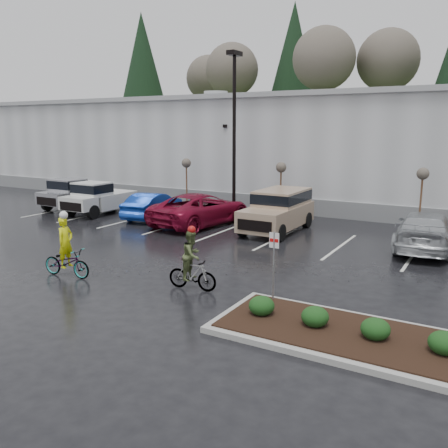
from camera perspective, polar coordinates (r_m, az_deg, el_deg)
The scene contains 22 objects.
ground at distance 15.89m, azimuth -7.12°, elevation -7.35°, with size 120.00×120.00×0.00m, color black.
warehouse at distance 35.17m, azimuth 15.06°, elevation 8.76°, with size 60.50×15.50×7.20m.
wooded_ridge at distance 57.71m, azimuth 21.09°, elevation 8.69°, with size 80.00×25.00×6.00m, color #263B18.
lamppost at distance 27.32m, azimuth 1.24°, elevation 12.73°, with size 0.50×1.00×9.22m.
sapling_west at distance 30.36m, azimuth -4.55°, elevation 7.00°, with size 0.60×0.60×3.20m.
sapling_mid at distance 27.22m, azimuth 6.88°, elevation 6.43°, with size 0.60×0.60×3.20m.
sapling_east at distance 25.25m, azimuth 22.78°, elevation 5.22°, with size 0.60×0.60×3.20m.
curb_island at distance 12.24m, azimuth 17.66°, elevation -13.39°, with size 8.00×3.00×0.15m, color gray.
mulch_bed at distance 12.20m, azimuth 17.69°, elevation -12.98°, with size 7.60×2.60×0.04m, color black.
shrub_a at distance 12.97m, azimuth 4.54°, elevation -9.78°, with size 0.70×0.70×0.52m, color black.
shrub_b at distance 12.46m, azimuth 10.90°, elevation -10.89°, with size 0.70×0.70×0.52m, color black.
shrub_c at distance 12.10m, azimuth 17.76°, elevation -11.94°, with size 0.70×0.70×0.52m, color black.
shrub_d at distance 11.93m, azimuth 24.98°, elevation -12.85°, with size 0.70×0.70×0.52m, color black.
fire_lane_sign at distance 13.77m, azimuth 6.01°, elevation -4.17°, with size 0.30×0.05×2.20m.
pickup_silver at distance 32.07m, azimuth -17.06°, elevation 3.63°, with size 2.10×5.20×1.96m, color #9B9CA2, non-canonical shape.
pickup_white at distance 29.71m, azimuth -14.31°, elevation 3.18°, with size 2.10×5.20×1.96m, color silver, non-canonical shape.
car_blue at distance 27.43m, azimuth -8.54°, elevation 2.23°, with size 1.57×4.50×1.48m, color #0D3197.
car_red at distance 25.27m, azimuth -2.83°, elevation 1.81°, with size 2.83×6.14×1.71m, color maroon.
suv_tan at distance 23.68m, azimuth 6.39°, elevation 1.53°, with size 2.20×5.10×2.06m, color tan, non-canonical shape.
car_far_silver at distance 21.88m, azimuth 23.03°, elevation -0.74°, with size 2.28×5.60×1.63m, color #B0B5B9.
cyclist_hivis at distance 17.37m, azimuth -18.43°, elevation -3.74°, with size 1.98×0.86×2.33m.
cyclist_olive at distance 15.19m, azimuth -3.85°, elevation -5.09°, with size 1.66×0.82×2.10m.
Camera 1 is at (9.14, -11.94, 5.13)m, focal length 38.00 mm.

